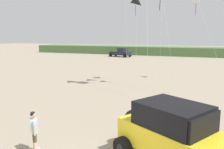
{
  "coord_description": "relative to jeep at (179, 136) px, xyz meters",
  "views": [
    {
      "loc": [
        2.89,
        -5.73,
        4.55
      ],
      "look_at": [
        -0.45,
        2.59,
        3.06
      ],
      "focal_mm": 37.39,
      "sensor_mm": 36.0,
      "label": 1
    }
  ],
  "objects": [
    {
      "name": "dune_ridge",
      "position": [
        2.0,
        49.41,
        -0.21
      ],
      "size": [
        90.0,
        7.42,
        1.98
      ],
      "primitive_type": "cube",
      "color": "#4C703D",
      "rests_on": "ground_plane"
    },
    {
      "name": "jeep",
      "position": [
        0.0,
        0.0,
        0.0
      ],
      "size": [
        4.98,
        4.19,
        2.26
      ],
      "color": "yellow",
      "rests_on": "ground_plane"
    },
    {
      "name": "person_watching",
      "position": [
        -5.38,
        -0.89,
        -0.26
      ],
      "size": [
        0.47,
        0.48,
        1.67
      ],
      "color": "#DBB28E",
      "rests_on": "ground_plane"
    },
    {
      "name": "distant_pickup",
      "position": [
        -16.67,
        40.66,
        -0.26
      ],
      "size": [
        4.9,
        3.25,
        1.98
      ],
      "color": "#1E232D",
      "rests_on": "ground_plane"
    },
    {
      "name": "kite_purple_stunt",
      "position": [
        -0.32,
        17.14,
        6.72
      ],
      "size": [
        3.54,
        6.15,
        8.53
      ],
      "color": "white",
      "rests_on": "ground_plane"
    },
    {
      "name": "kite_green_box",
      "position": [
        -5.27,
        13.14,
        6.32
      ],
      "size": [
        1.44,
        2.63,
        8.22
      ],
      "color": "black",
      "rests_on": "ground_plane"
    }
  ]
}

